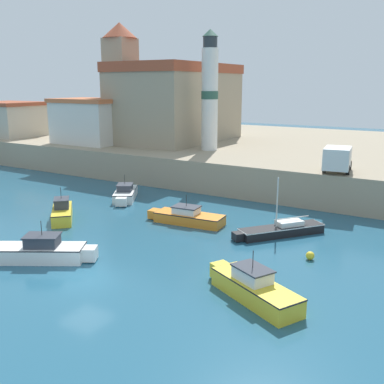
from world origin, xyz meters
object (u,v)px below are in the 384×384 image
at_px(motorboat_white_5, 42,251).
at_px(motorboat_orange_6, 187,217).
at_px(truck_on_quay, 338,158).
at_px(mooring_buoy, 310,256).
at_px(church, 171,100).
at_px(lighthouse, 210,93).
at_px(motorboat_yellow_2, 253,287).
at_px(harbor_shed_far_end, 91,121).
at_px(sailboat_black_4, 281,230).
at_px(motorboat_yellow_1, 62,212).
at_px(motorboat_white_3, 125,194).
at_px(harbor_shed_mid_row, 9,119).

distance_m(motorboat_white_5, motorboat_orange_6, 11.68).
bearing_deg(truck_on_quay, mooring_buoy, -81.99).
xyz_separation_m(church, lighthouse, (8.71, -5.12, 1.12)).
xyz_separation_m(motorboat_yellow_2, harbor_shed_far_end, (-32.99, 23.36, 5.39)).
xyz_separation_m(motorboat_white_5, motorboat_orange_6, (3.59, 11.11, -0.10)).
relative_size(motorboat_yellow_2, sailboat_black_4, 0.97).
height_order(motorboat_yellow_1, truck_on_quay, truck_on_quay).
height_order(harbor_shed_far_end, truck_on_quay, harbor_shed_far_end).
height_order(motorboat_white_3, harbor_shed_mid_row, harbor_shed_mid_row).
relative_size(motorboat_white_3, mooring_buoy, 9.98).
relative_size(sailboat_black_4, harbor_shed_far_end, 0.68).
relative_size(motorboat_white_5, mooring_buoy, 11.60).
bearing_deg(motorboat_yellow_1, motorboat_yellow_2, -14.18).
height_order(motorboat_yellow_2, truck_on_quay, truck_on_quay).
height_order(motorboat_yellow_2, harbor_shed_far_end, harbor_shed_far_end).
height_order(church, harbor_shed_mid_row, church).
height_order(sailboat_black_4, church, church).
bearing_deg(truck_on_quay, harbor_shed_mid_row, 175.87).
relative_size(church, harbor_shed_far_end, 1.95).
distance_m(mooring_buoy, harbor_shed_far_end, 38.23).
relative_size(motorboat_yellow_2, harbor_shed_mid_row, 0.68).
relative_size(mooring_buoy, lighthouse, 0.04).
distance_m(motorboat_yellow_2, mooring_buoy, 6.72).
height_order(church, harbor_shed_far_end, church).
bearing_deg(harbor_shed_far_end, motorboat_orange_6, -31.40).
bearing_deg(motorboat_yellow_1, motorboat_orange_6, 25.42).
distance_m(sailboat_black_4, harbor_shed_far_end, 33.91).
relative_size(sailboat_black_4, mooring_buoy, 11.73).
bearing_deg(motorboat_white_5, truck_on_quay, 60.70).
bearing_deg(harbor_shed_mid_row, motorboat_white_5, -35.19).
height_order(motorboat_yellow_1, motorboat_white_3, motorboat_yellow_1).
bearing_deg(motorboat_white_5, harbor_shed_mid_row, 144.81).
bearing_deg(motorboat_yellow_2, truck_on_quay, 92.68).
xyz_separation_m(sailboat_black_4, church, (-23.41, 20.86, 8.10)).
height_order(motorboat_yellow_2, church, church).
xyz_separation_m(motorboat_orange_6, truck_on_quay, (8.64, 10.69, 3.87)).
distance_m(motorboat_yellow_1, mooring_buoy, 19.70).
height_order(mooring_buoy, harbor_shed_mid_row, harbor_shed_mid_row).
relative_size(sailboat_black_4, truck_on_quay, 1.36).
bearing_deg(harbor_shed_far_end, harbor_shed_mid_row, -179.49).
xyz_separation_m(motorboat_yellow_1, harbor_shed_far_end, (-14.30, 18.64, 5.38)).
xyz_separation_m(motorboat_white_3, motorboat_orange_6, (8.92, -3.28, -0.04)).
height_order(motorboat_white_3, motorboat_white_5, motorboat_white_5).
xyz_separation_m(church, harbor_shed_far_end, (-7.29, -7.60, -2.49)).
bearing_deg(harbor_shed_mid_row, truck_on_quay, -4.13).
bearing_deg(lighthouse, sailboat_black_4, -46.96).
height_order(sailboat_black_4, motorboat_orange_6, sailboat_black_4).
distance_m(sailboat_black_4, motorboat_orange_6, 7.35).
distance_m(church, truck_on_quay, 27.50).
height_order(mooring_buoy, harbor_shed_far_end, harbor_shed_far_end).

